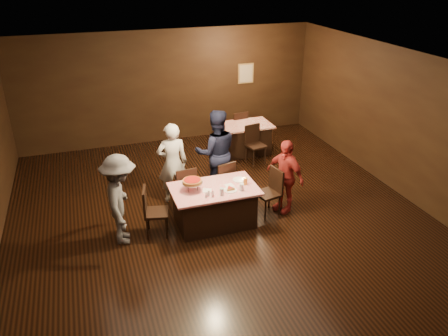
{
  "coord_description": "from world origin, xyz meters",
  "views": [
    {
      "loc": [
        -2.26,
        -6.34,
        4.61
      ],
      "look_at": [
        0.14,
        0.76,
        1.0
      ],
      "focal_mm": 35.0,
      "sensor_mm": 36.0,
      "label": 1
    }
  ],
  "objects_px": {
    "diner_navy_hoodie": "(216,152)",
    "pizza_stand": "(192,181)",
    "back_table": "(246,138)",
    "chair_far_right": "(222,181)",
    "main_table": "(214,206)",
    "chair_end_left": "(156,212)",
    "plate_empty": "(239,180)",
    "chair_far_left": "(184,187)",
    "diner_red_shirt": "(285,176)",
    "chair_end_right": "(268,193)",
    "glass_amber": "(245,181)",
    "glass_front_right": "(242,187)",
    "chair_back_far": "(238,127)",
    "chair_back_near": "(256,145)",
    "glass_front_left": "(222,192)",
    "diner_white_jacket": "(172,163)",
    "diner_grey_knit": "(121,200)"
  },
  "relations": [
    {
      "from": "main_table",
      "to": "diner_navy_hoodie",
      "type": "distance_m",
      "value": 1.4
    },
    {
      "from": "chair_far_left",
      "to": "glass_front_left",
      "type": "height_order",
      "value": "chair_far_left"
    },
    {
      "from": "chair_back_near",
      "to": "pizza_stand",
      "type": "distance_m",
      "value": 3.2
    },
    {
      "from": "chair_back_near",
      "to": "glass_front_right",
      "type": "relative_size",
      "value": 6.79
    },
    {
      "from": "chair_back_far",
      "to": "pizza_stand",
      "type": "bearing_deg",
      "value": 51.93
    },
    {
      "from": "chair_back_far",
      "to": "diner_red_shirt",
      "type": "relative_size",
      "value": 0.63
    },
    {
      "from": "main_table",
      "to": "chair_far_right",
      "type": "relative_size",
      "value": 1.68
    },
    {
      "from": "chair_far_left",
      "to": "chair_end_left",
      "type": "bearing_deg",
      "value": 40.94
    },
    {
      "from": "main_table",
      "to": "chair_end_right",
      "type": "distance_m",
      "value": 1.1
    },
    {
      "from": "diner_white_jacket",
      "to": "glass_front_left",
      "type": "distance_m",
      "value": 1.54
    },
    {
      "from": "chair_end_right",
      "to": "back_table",
      "type": "bearing_deg",
      "value": 154.55
    },
    {
      "from": "chair_back_far",
      "to": "pizza_stand",
      "type": "xyz_separation_m",
      "value": [
        -2.2,
        -3.57,
        0.48
      ]
    },
    {
      "from": "diner_navy_hoodie",
      "to": "pizza_stand",
      "type": "distance_m",
      "value": 1.43
    },
    {
      "from": "main_table",
      "to": "chair_far_left",
      "type": "xyz_separation_m",
      "value": [
        -0.4,
        0.75,
        0.09
      ]
    },
    {
      "from": "chair_back_near",
      "to": "pizza_stand",
      "type": "height_order",
      "value": "pizza_stand"
    },
    {
      "from": "diner_white_jacket",
      "to": "diner_red_shirt",
      "type": "bearing_deg",
      "value": 154.52
    },
    {
      "from": "glass_front_left",
      "to": "chair_back_far",
      "type": "bearing_deg",
      "value": 65.9
    },
    {
      "from": "chair_end_left",
      "to": "diner_navy_hoodie",
      "type": "relative_size",
      "value": 0.51
    },
    {
      "from": "main_table",
      "to": "glass_amber",
      "type": "bearing_deg",
      "value": -4.76
    },
    {
      "from": "chair_end_left",
      "to": "chair_back_far",
      "type": "bearing_deg",
      "value": -26.27
    },
    {
      "from": "chair_end_right",
      "to": "glass_front_right",
      "type": "bearing_deg",
      "value": -81.29
    },
    {
      "from": "back_table",
      "to": "chair_far_right",
      "type": "relative_size",
      "value": 1.37
    },
    {
      "from": "diner_red_shirt",
      "to": "diner_navy_hoodie",
      "type": "bearing_deg",
      "value": -163.07
    },
    {
      "from": "chair_back_far",
      "to": "diner_white_jacket",
      "type": "bearing_deg",
      "value": 40.47
    },
    {
      "from": "main_table",
      "to": "chair_end_left",
      "type": "bearing_deg",
      "value": 180.0
    },
    {
      "from": "chair_end_right",
      "to": "pizza_stand",
      "type": "bearing_deg",
      "value": -104.23
    },
    {
      "from": "back_table",
      "to": "glass_front_right",
      "type": "bearing_deg",
      "value": -112.49
    },
    {
      "from": "diner_navy_hoodie",
      "to": "pizza_stand",
      "type": "xyz_separation_m",
      "value": [
        -0.83,
        -1.17,
        0.02
      ]
    },
    {
      "from": "main_table",
      "to": "chair_back_near",
      "type": "relative_size",
      "value": 1.68
    },
    {
      "from": "chair_far_right",
      "to": "diner_white_jacket",
      "type": "height_order",
      "value": "diner_white_jacket"
    },
    {
      "from": "chair_far_left",
      "to": "diner_red_shirt",
      "type": "relative_size",
      "value": 0.63
    },
    {
      "from": "chair_far_right",
      "to": "plate_empty",
      "type": "bearing_deg",
      "value": 89.34
    },
    {
      "from": "chair_far_right",
      "to": "glass_front_right",
      "type": "xyz_separation_m",
      "value": [
        0.05,
        -1.0,
        0.37
      ]
    },
    {
      "from": "chair_back_near",
      "to": "diner_red_shirt",
      "type": "distance_m",
      "value": 2.31
    },
    {
      "from": "chair_back_near",
      "to": "glass_amber",
      "type": "height_order",
      "value": "chair_back_near"
    },
    {
      "from": "back_table",
      "to": "chair_end_left",
      "type": "bearing_deg",
      "value": -133.87
    },
    {
      "from": "diner_red_shirt",
      "to": "glass_front_left",
      "type": "height_order",
      "value": "diner_red_shirt"
    },
    {
      "from": "chair_end_right",
      "to": "plate_empty",
      "type": "xyz_separation_m",
      "value": [
        -0.55,
        0.15,
        0.3
      ]
    },
    {
      "from": "chair_far_left",
      "to": "glass_front_left",
      "type": "xyz_separation_m",
      "value": [
        0.45,
        -1.05,
        0.37
      ]
    },
    {
      "from": "diner_grey_knit",
      "to": "diner_red_shirt",
      "type": "bearing_deg",
      "value": -81.24
    },
    {
      "from": "main_table",
      "to": "diner_red_shirt",
      "type": "height_order",
      "value": "diner_red_shirt"
    },
    {
      "from": "chair_end_right",
      "to": "glass_amber",
      "type": "relative_size",
      "value": 6.79
    },
    {
      "from": "chair_far_right",
      "to": "chair_back_far",
      "type": "xyz_separation_m",
      "value": [
        1.4,
        2.87,
        0.0
      ]
    },
    {
      "from": "glass_amber",
      "to": "chair_end_left",
      "type": "bearing_deg",
      "value": 178.32
    },
    {
      "from": "chair_end_left",
      "to": "chair_back_far",
      "type": "xyz_separation_m",
      "value": [
        2.9,
        3.62,
        0.0
      ]
    },
    {
      "from": "plate_empty",
      "to": "chair_end_left",
      "type": "bearing_deg",
      "value": -174.81
    },
    {
      "from": "chair_end_left",
      "to": "chair_far_right",
      "type": "bearing_deg",
      "value": -50.98
    },
    {
      "from": "chair_far_left",
      "to": "back_table",
      "type": "bearing_deg",
      "value": -140.18
    },
    {
      "from": "chair_end_right",
      "to": "pizza_stand",
      "type": "xyz_separation_m",
      "value": [
        -1.5,
        0.05,
        0.48
      ]
    },
    {
      "from": "chair_far_right",
      "to": "diner_navy_hoodie",
      "type": "distance_m",
      "value": 0.65
    }
  ]
}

